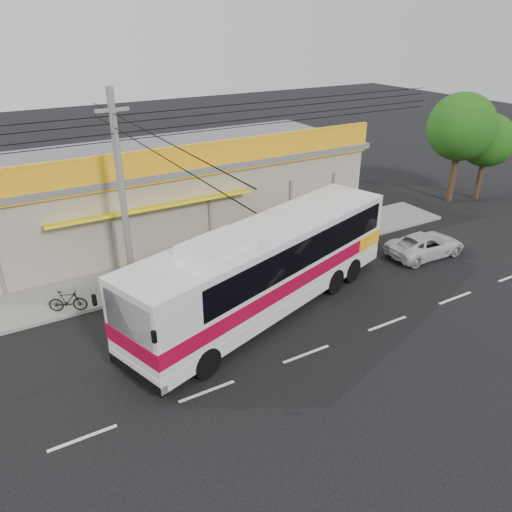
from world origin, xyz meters
The scene contains 10 objects.
ground centered at (0.00, 0.00, 0.00)m, with size 120.00×120.00×0.00m, color black.
sidewalk centered at (0.00, 6.00, 0.07)m, with size 30.00×3.20×0.15m, color gray.
lane_markings centered at (0.00, -2.50, 0.00)m, with size 50.00×0.12×0.01m, color silver, non-canonical shape.
storefront_building centered at (-0.01, 11.54, 2.30)m, with size 22.60×9.20×5.70m.
coach_bus centered at (0.54, 0.91, 2.19)m, with size 13.51×6.78×4.10m.
motorbike_dark centered at (-6.87, 4.70, 0.62)m, with size 0.44×1.56×0.94m, color black.
white_car centered at (10.16, 1.29, 0.59)m, with size 1.97×4.28×1.19m, color silver.
utility_pole centered at (-3.93, 5.40, 7.24)m, with size 34.00×14.00×8.78m.
tree_near centered at (18.27, 6.43, 4.76)m, with size 4.24×4.24×7.03m.
tree_far centered at (20.22, 5.84, 3.84)m, with size 3.43×3.43×5.68m.
Camera 1 is at (-9.10, -14.41, 11.10)m, focal length 35.00 mm.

